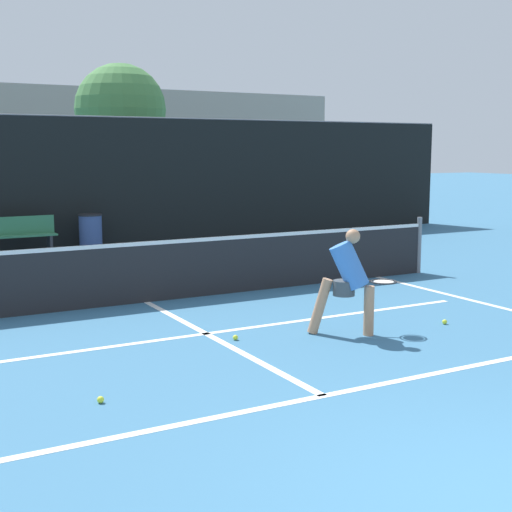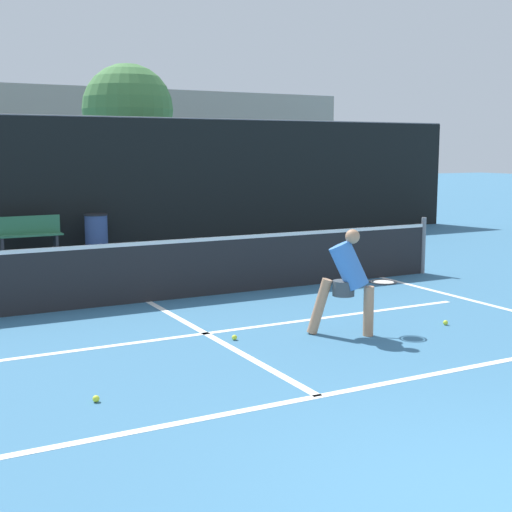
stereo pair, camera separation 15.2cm
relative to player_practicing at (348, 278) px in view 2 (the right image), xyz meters
The scene contains 14 objects.
court_baseline_near 2.47m from the player_practicing, 131.68° to the right, with size 11.00×0.10×0.01m, color white.
court_service_line 1.95m from the player_practicing, 150.31° to the left, with size 8.25×0.10×0.01m, color white.
court_center_mark 1.85m from the player_practicing, 157.35° to the left, with size 0.10×4.84×0.01m, color white.
court_sideline_right 3.10m from the player_practicing, 12.59° to the left, with size 0.10×5.84×0.01m, color white.
net 3.46m from the player_practicing, 117.06° to the left, with size 11.09×0.09×1.07m.
fence_back 10.07m from the player_practicing, 99.01° to the left, with size 24.00×0.06×3.14m.
player_practicing is the anchor object (origin of this frame).
tennis_ball_scattered_1 1.65m from the player_practicing, ahead, with size 0.07×0.07×0.07m, color #D1E033.
tennis_ball_scattered_2 3.69m from the player_practicing, 165.38° to the right, with size 0.07×0.07×0.07m, color #D1E033.
tennis_ball_scattered_3 1.61m from the player_practicing, 162.14° to the left, with size 0.07×0.07×0.07m, color #D1E033.
courtside_bench 9.42m from the player_practicing, 103.85° to the left, with size 1.48×0.39×0.86m.
trash_bin 9.32m from the player_practicing, 94.06° to the left, with size 0.56×0.56×0.84m.
parked_car 13.92m from the player_practicing, 84.69° to the left, with size 1.80×4.27×1.41m.
tree_west 15.04m from the player_practicing, 82.46° to the left, with size 2.83×2.83×4.98m.
Camera 2 is at (-3.61, -2.83, 2.35)m, focal length 50.00 mm.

